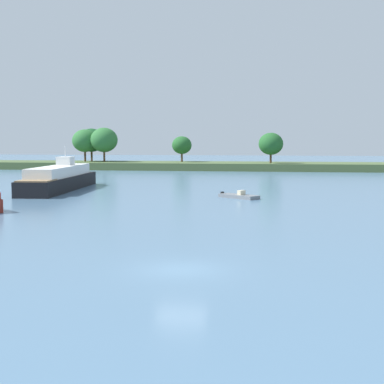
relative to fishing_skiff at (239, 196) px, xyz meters
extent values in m
plane|color=slate|center=(-0.80, -34.87, -0.23)|extent=(400.00, 400.00, 0.00)
cube|color=#4C6038|center=(-13.96, 58.20, 0.54)|extent=(93.47, 12.98, 1.53)
cylinder|color=#513823|center=(-37.28, 58.63, 2.49)|extent=(0.44, 0.44, 2.37)
ellipsoid|color=#2D6B33|center=(-37.28, 58.63, 5.88)|extent=(5.52, 5.52, 4.97)
cylinder|color=#513823|center=(-36.66, 61.35, 2.49)|extent=(0.44, 0.44, 2.37)
ellipsoid|color=#194C23|center=(-36.66, 61.35, 5.99)|extent=(5.79, 5.79, 5.21)
cylinder|color=#513823|center=(-32.71, 57.91, 2.50)|extent=(0.44, 0.44, 2.38)
ellipsoid|color=#2D6B33|center=(-32.71, 57.91, 6.05)|extent=(5.90, 5.90, 5.31)
cylinder|color=#513823|center=(-16.02, 60.47, 2.26)|extent=(0.44, 0.44, 1.91)
ellipsoid|color=#235B28|center=(-16.02, 60.47, 4.92)|extent=(4.28, 4.28, 3.85)
cylinder|color=#513823|center=(3.20, 56.08, 2.28)|extent=(0.44, 0.44, 1.96)
ellipsoid|color=#235B28|center=(3.20, 56.08, 5.28)|extent=(5.03, 5.03, 4.53)
cube|color=slate|center=(0.01, -0.01, -0.03)|extent=(4.71, 4.18, 0.39)
cube|color=beige|center=(0.29, -0.22, 0.42)|extent=(0.90, 0.96, 0.50)
cube|color=black|center=(-1.95, 1.51, 0.05)|extent=(0.42, 0.42, 0.56)
cube|color=black|center=(-23.15, 6.78, 0.65)|extent=(5.42, 21.50, 1.75)
cube|color=white|center=(-23.15, 6.78, 2.18)|extent=(4.51, 16.79, 1.30)
cube|color=white|center=(-23.32, 9.43, 3.38)|extent=(1.97, 2.51, 1.10)
cube|color=#937551|center=(-22.60, -1.72, 1.61)|extent=(3.88, 4.06, 0.16)
cylinder|color=silver|center=(-23.32, 9.43, 4.63)|extent=(0.10, 0.10, 1.40)
camera|label=1|loc=(3.66, -62.33, 6.24)|focal=53.37mm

